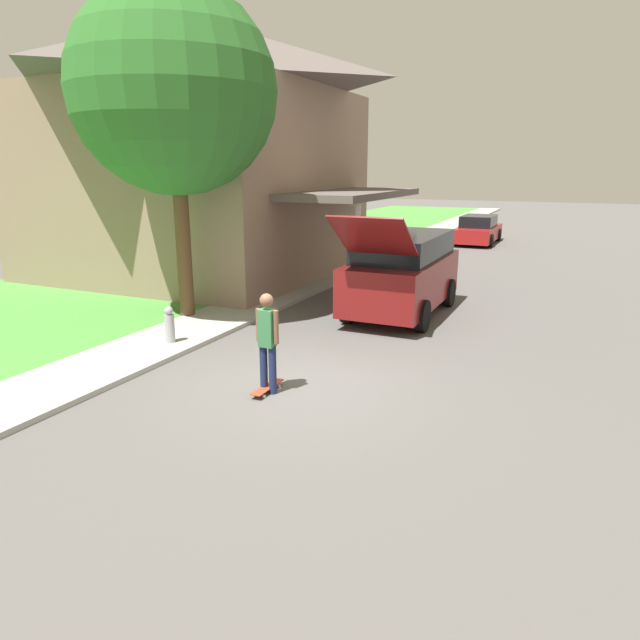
{
  "coord_description": "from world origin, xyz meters",
  "views": [
    {
      "loc": [
        4.38,
        -8.27,
        3.67
      ],
      "look_at": [
        0.05,
        1.11,
        0.9
      ],
      "focal_mm": 32.0,
      "sensor_mm": 36.0,
      "label": 1
    }
  ],
  "objects_px": {
    "car_down_street": "(478,230)",
    "skateboarder": "(267,339)",
    "fire_hydrant": "(170,325)",
    "lawn_tree_near": "(174,91)",
    "skateboard": "(267,387)",
    "suv_parked": "(403,272)"
  },
  "relations": [
    {
      "from": "car_down_street",
      "to": "skateboarder",
      "type": "relative_size",
      "value": 2.61
    },
    {
      "from": "skateboard",
      "to": "fire_hydrant",
      "type": "xyz_separation_m",
      "value": [
        -3.12,
        1.35,
        0.39
      ]
    },
    {
      "from": "skateboard",
      "to": "fire_hydrant",
      "type": "relative_size",
      "value": 1.07
    },
    {
      "from": "suv_parked",
      "to": "fire_hydrant",
      "type": "height_order",
      "value": "suv_parked"
    },
    {
      "from": "suv_parked",
      "to": "car_down_street",
      "type": "height_order",
      "value": "suv_parked"
    },
    {
      "from": "skateboarder",
      "to": "skateboard",
      "type": "relative_size",
      "value": 2.05
    },
    {
      "from": "lawn_tree_near",
      "to": "fire_hydrant",
      "type": "xyz_separation_m",
      "value": [
        1.15,
        -2.07,
        -4.89
      ]
    },
    {
      "from": "lawn_tree_near",
      "to": "fire_hydrant",
      "type": "bearing_deg",
      "value": -61.02
    },
    {
      "from": "skateboard",
      "to": "fire_hydrant",
      "type": "bearing_deg",
      "value": 156.65
    },
    {
      "from": "skateboarder",
      "to": "fire_hydrant",
      "type": "distance_m",
      "value": 3.47
    },
    {
      "from": "suv_parked",
      "to": "fire_hydrant",
      "type": "distance_m",
      "value": 5.99
    },
    {
      "from": "suv_parked",
      "to": "lawn_tree_near",
      "type": "bearing_deg",
      "value": -150.73
    },
    {
      "from": "skateboarder",
      "to": "fire_hydrant",
      "type": "height_order",
      "value": "skateboarder"
    },
    {
      "from": "lawn_tree_near",
      "to": "fire_hydrant",
      "type": "distance_m",
      "value": 5.43
    },
    {
      "from": "fire_hydrant",
      "to": "car_down_street",
      "type": "bearing_deg",
      "value": 81.83
    },
    {
      "from": "skateboarder",
      "to": "skateboard",
      "type": "xyz_separation_m",
      "value": [
        -0.03,
        0.01,
        -0.87
      ]
    },
    {
      "from": "lawn_tree_near",
      "to": "skateboarder",
      "type": "bearing_deg",
      "value": -38.6
    },
    {
      "from": "skateboarder",
      "to": "skateboard",
      "type": "height_order",
      "value": "skateboarder"
    },
    {
      "from": "skateboarder",
      "to": "skateboard",
      "type": "distance_m",
      "value": 0.87
    },
    {
      "from": "car_down_street",
      "to": "skateboard",
      "type": "height_order",
      "value": "car_down_street"
    },
    {
      "from": "lawn_tree_near",
      "to": "skateboard",
      "type": "height_order",
      "value": "lawn_tree_near"
    },
    {
      "from": "suv_parked",
      "to": "car_down_street",
      "type": "xyz_separation_m",
      "value": [
        -0.72,
        15.38,
        -0.44
      ]
    }
  ]
}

